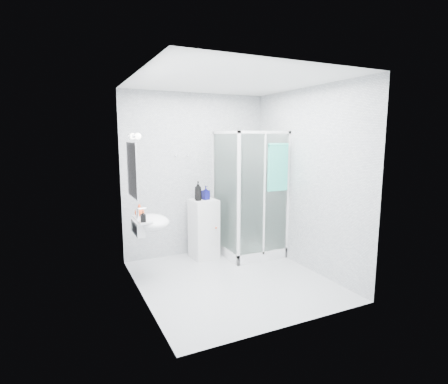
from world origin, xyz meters
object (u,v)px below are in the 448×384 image
hand_towel (278,166)px  soap_dispenser_orange (139,210)px  shampoo_bottle_b (206,193)px  soap_dispenser_black (143,216)px  storage_cabinet (204,229)px  shampoo_bottle_a (198,191)px  wall_basin (150,223)px  shower_enclosure (247,229)px

hand_towel → soap_dispenser_orange: 2.12m
shampoo_bottle_b → soap_dispenser_black: (-1.15, -0.74, -0.11)m
storage_cabinet → shampoo_bottle_a: shampoo_bottle_a is taller
hand_towel → shampoo_bottle_a: (-1.05, 0.60, -0.39)m
soap_dispenser_black → shampoo_bottle_b: bearing=32.7°
wall_basin → soap_dispenser_orange: (-0.10, 0.14, 0.15)m
wall_basin → soap_dispenser_black: wall_basin is taller
shampoo_bottle_a → shampoo_bottle_b: (0.14, 0.03, -0.04)m
shampoo_bottle_b → soap_dispenser_orange: size_ratio=1.30×
shower_enclosure → soap_dispenser_orange: size_ratio=12.01×
storage_cabinet → hand_towel: 1.53m
soap_dispenser_orange → soap_dispenser_black: soap_dispenser_orange is taller
shower_enclosure → storage_cabinet: 0.70m
storage_cabinet → soap_dispenser_black: size_ratio=6.54×
shower_enclosure → shampoo_bottle_a: size_ratio=6.64×
hand_towel → shampoo_bottle_a: size_ratio=2.37×
shampoo_bottle_a → soap_dispenser_black: shampoo_bottle_a is taller
storage_cabinet → soap_dispenser_orange: soap_dispenser_orange is taller
wall_basin → shampoo_bottle_b: bearing=28.1°
soap_dispenser_orange → shampoo_bottle_b: bearing=20.0°
shampoo_bottle_a → storage_cabinet: bearing=18.8°
wall_basin → shampoo_bottle_a: size_ratio=1.86×
shower_enclosure → shampoo_bottle_a: shower_enclosure is taller
storage_cabinet → hand_towel: (0.95, -0.64, 1.01)m
wall_basin → soap_dispenser_black: (-0.12, -0.19, 0.14)m
hand_towel → soap_dispenser_black: bearing=-177.1°
shampoo_bottle_a → hand_towel: bearing=-29.9°
wall_basin → storage_cabinet: wall_basin is taller
storage_cabinet → soap_dispenser_black: soap_dispenser_black is taller
shower_enclosure → shampoo_bottle_b: bearing=159.5°
hand_towel → shampoo_bottle_b: hand_towel is taller
shampoo_bottle_a → shampoo_bottle_b: 0.15m
shampoo_bottle_a → soap_dispenser_orange: bearing=-159.0°
wall_basin → hand_towel: (1.94, -0.09, 0.68)m
shampoo_bottle_a → soap_dispenser_orange: size_ratio=1.81×
hand_towel → soap_dispenser_black: 2.14m
shower_enclosure → shampoo_bottle_b: (-0.63, 0.23, 0.60)m
storage_cabinet → hand_towel: bearing=-38.1°
shower_enclosure → storage_cabinet: shower_enclosure is taller
wall_basin → soap_dispenser_orange: bearing=124.8°
shampoo_bottle_a → wall_basin: bearing=-149.7°
storage_cabinet → soap_dispenser_orange: size_ratio=5.63×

